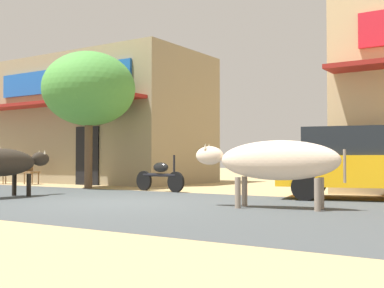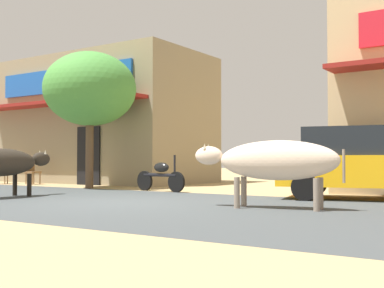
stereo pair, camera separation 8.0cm
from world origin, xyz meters
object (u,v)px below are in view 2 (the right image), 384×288
at_px(parked_hatchback_car, 361,162).
at_px(cafe_chair_by_doorway, 4,170).
at_px(cow_far_dark, 274,161).
at_px(parked_motorcycle, 161,175).
at_px(roadside_tree, 90,89).
at_px(cow_near_brown, 2,163).
at_px(cafe_chair_near_tree, 32,170).

xyz_separation_m(parked_hatchback_car, cafe_chair_by_doorway, (-13.16, 0.10, -0.33)).
bearing_deg(cow_far_dark, parked_motorcycle, 148.91).
height_order(parked_motorcycle, cow_far_dark, cow_far_dark).
bearing_deg(cafe_chair_by_doorway, cow_far_dark, -14.64).
distance_m(roadside_tree, cow_far_dark, 8.48).
distance_m(cow_near_brown, cafe_chair_by_doorway, 7.32).
relative_size(cow_near_brown, cafe_chair_by_doorway, 2.95).
distance_m(cow_far_dark, cafe_chair_near_tree, 11.96).
bearing_deg(roadside_tree, cafe_chair_by_doorway, 176.07).
xyz_separation_m(parked_hatchback_car, cow_far_dark, (-0.75, -3.14, 0.04)).
relative_size(cow_far_dark, cafe_chair_by_doorway, 3.07).
height_order(parked_motorcycle, cafe_chair_near_tree, parked_motorcycle).
relative_size(parked_hatchback_car, parked_motorcycle, 2.24).
bearing_deg(parked_motorcycle, cafe_chair_by_doorway, 177.33).
distance_m(cow_near_brown, cafe_chair_near_tree, 6.82).
distance_m(cow_far_dark, cafe_chair_by_doorway, 12.84).
distance_m(parked_motorcycle, cafe_chair_near_tree, 6.63).
relative_size(parked_motorcycle, cow_near_brown, 0.68).
distance_m(cow_near_brown, cow_far_dark, 6.61).
height_order(roadside_tree, cafe_chair_by_doorway, roadside_tree).
relative_size(roadside_tree, cow_far_dark, 1.54).
bearing_deg(cafe_chair_by_doorway, parked_motorcycle, -2.67).
height_order(roadside_tree, cafe_chair_near_tree, roadside_tree).
height_order(roadside_tree, cow_far_dark, roadside_tree).
bearing_deg(roadside_tree, cafe_chair_near_tree, 168.23).
distance_m(parked_hatchback_car, cafe_chair_near_tree, 12.14).
distance_m(parked_motorcycle, cow_near_brown, 4.36).
bearing_deg(cow_far_dark, cow_near_brown, -170.49).
distance_m(roadside_tree, cafe_chair_near_tree, 4.64).
xyz_separation_m(roadside_tree, cow_near_brown, (1.11, -4.01, -2.32)).
bearing_deg(parked_motorcycle, cafe_chair_near_tree, 173.02).
xyz_separation_m(cow_near_brown, cafe_chair_near_tree, (-4.85, 4.79, -0.32)).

